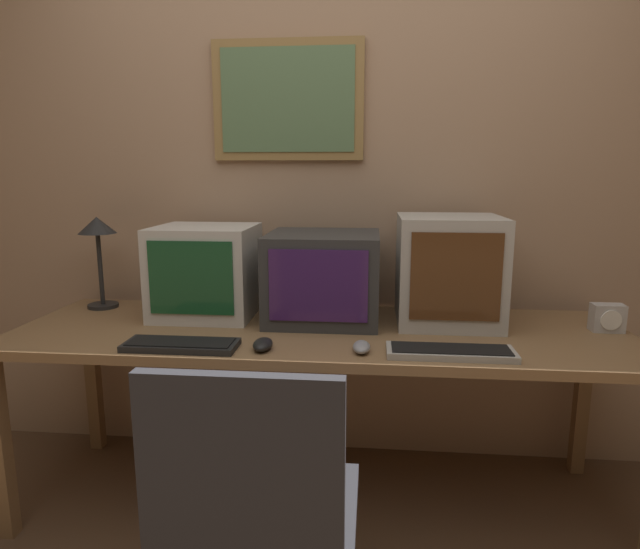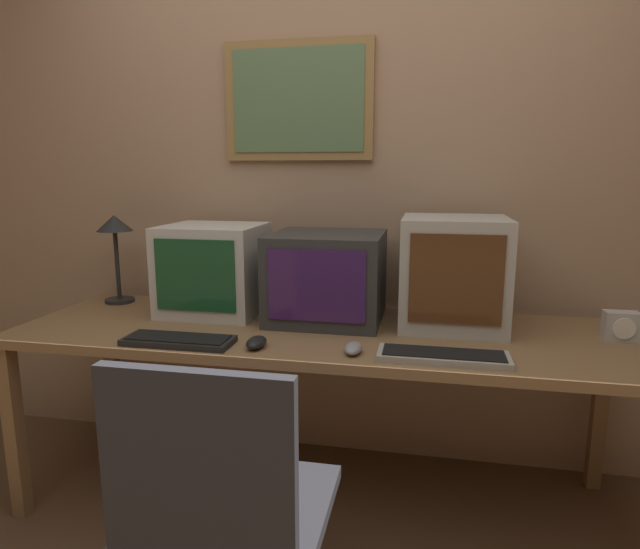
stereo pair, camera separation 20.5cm
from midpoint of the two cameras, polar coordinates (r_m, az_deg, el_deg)
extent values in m
cube|color=tan|center=(2.48, 4.58, 9.78)|extent=(8.00, 0.05, 2.60)
cube|color=olive|center=(2.49, 0.15, 18.06)|extent=(0.67, 0.02, 0.52)
cube|color=#56754C|center=(2.47, 0.09, 18.10)|extent=(0.59, 0.01, 0.45)
cube|color=olive|center=(2.11, 2.80, -6.28)|extent=(2.38, 0.76, 0.04)
cube|color=olive|center=(2.41, -27.68, -14.76)|extent=(0.06, 0.06, 0.71)
cube|color=olive|center=(2.91, -19.40, -9.73)|extent=(0.06, 0.06, 0.71)
cube|color=olive|center=(2.66, 29.68, -12.50)|extent=(0.06, 0.06, 0.71)
cube|color=beige|center=(2.34, -8.78, 0.58)|extent=(0.41, 0.39, 0.38)
cube|color=#194C28|center=(2.15, -10.59, -0.15)|extent=(0.34, 0.01, 0.29)
cube|color=#333333|center=(2.20, 3.53, -0.23)|extent=(0.45, 0.44, 0.36)
cube|color=#3D1E56|center=(1.98, 2.64, -1.26)|extent=(0.37, 0.01, 0.27)
cube|color=#B7B2A8|center=(2.19, 16.66, 0.24)|extent=(0.40, 0.40, 0.43)
cube|color=#563319|center=(1.99, 17.18, -0.58)|extent=(0.33, 0.01, 0.33)
cube|color=black|center=(1.96, -11.97, -6.96)|extent=(0.39, 0.14, 0.02)
cube|color=black|center=(1.96, -11.99, -6.60)|extent=(0.36, 0.12, 0.00)
cube|color=#A8A399|center=(1.83, 16.20, -8.46)|extent=(0.42, 0.14, 0.02)
cube|color=black|center=(1.83, 16.22, -8.07)|extent=(0.39, 0.11, 0.00)
ellipsoid|color=black|center=(1.88, -3.69, -7.29)|extent=(0.07, 0.12, 0.04)
ellipsoid|color=gray|center=(1.83, 6.81, -7.87)|extent=(0.06, 0.11, 0.04)
cube|color=#B7B2AD|center=(2.28, 31.74, -4.74)|extent=(0.12, 0.06, 0.11)
cylinder|color=white|center=(2.25, 32.05, -4.97)|extent=(0.08, 0.00, 0.08)
cylinder|color=black|center=(2.65, -18.53, -2.66)|extent=(0.13, 0.13, 0.02)
cylinder|color=black|center=(2.62, -18.76, 1.04)|extent=(0.02, 0.02, 0.33)
cone|color=black|center=(2.60, -19.02, 5.20)|extent=(0.16, 0.16, 0.07)
cube|color=#2D2D33|center=(1.57, -4.89, -23.93)|extent=(0.49, 0.49, 0.04)
cube|color=#2D2D33|center=(1.25, -8.18, -20.15)|extent=(0.45, 0.04, 0.46)
camera|label=1|loc=(0.10, -87.14, 0.55)|focal=30.00mm
camera|label=2|loc=(0.10, 92.86, -0.55)|focal=30.00mm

